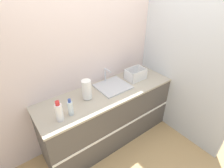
{
  "coord_description": "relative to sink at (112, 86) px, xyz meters",
  "views": [
    {
      "loc": [
        -1.22,
        -1.41,
        2.34
      ],
      "look_at": [
        0.05,
        0.29,
        1.05
      ],
      "focal_mm": 28.0,
      "sensor_mm": 36.0,
      "label": 1
    }
  ],
  "objects": [
    {
      "name": "paper_towel_roll",
      "position": [
        -0.46,
        -0.04,
        0.13
      ],
      "size": [
        0.13,
        0.13,
        0.28
      ],
      "color": "#4C4C51",
      "rests_on": "counter_cabinet"
    },
    {
      "name": "wall_right",
      "position": [
        0.94,
        -0.06,
        0.36
      ],
      "size": [
        0.06,
        2.65,
        2.6
      ],
      "color": "silver",
      "rests_on": "ground_plane"
    },
    {
      "name": "dish_rack",
      "position": [
        0.45,
        -0.03,
        0.05
      ],
      "size": [
        0.32,
        0.22,
        0.17
      ],
      "color": "white",
      "rests_on": "counter_cabinet"
    },
    {
      "name": "wall_back",
      "position": [
        -0.13,
        0.3,
        0.36
      ],
      "size": [
        4.48,
        0.06,
        2.6
      ],
      "color": "silver",
      "rests_on": "ground_plane"
    },
    {
      "name": "bottle_white_spray",
      "position": [
        -0.92,
        -0.22,
        0.1
      ],
      "size": [
        0.08,
        0.08,
        0.27
      ],
      "color": "white",
      "rests_on": "counter_cabinet"
    },
    {
      "name": "sink",
      "position": [
        0.0,
        0.0,
        0.0
      ],
      "size": [
        0.47,
        0.43,
        0.24
      ],
      "color": "silver",
      "rests_on": "counter_cabinet"
    },
    {
      "name": "counter_cabinet",
      "position": [
        -0.13,
        -0.06,
        -0.48
      ],
      "size": [
        2.1,
        0.67,
        0.93
      ],
      "color": "#514C47",
      "rests_on": "ground_plane"
    },
    {
      "name": "bottle_clear",
      "position": [
        -0.78,
        -0.2,
        0.08
      ],
      "size": [
        0.06,
        0.06,
        0.22
      ],
      "color": "silver",
      "rests_on": "counter_cabinet"
    },
    {
      "name": "ground_plane",
      "position": [
        -0.13,
        -0.38,
        -0.94
      ],
      "size": [
        12.0,
        12.0,
        0.0
      ],
      "primitive_type": "plane",
      "color": "tan"
    }
  ]
}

